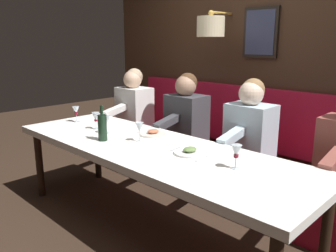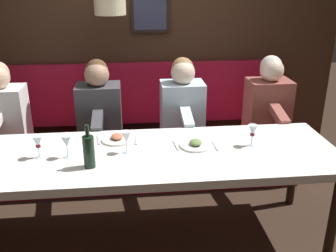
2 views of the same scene
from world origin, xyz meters
TOP-DOWN VIEW (x-y plane):
  - ground_plane at (0.00, 0.00)m, footprint 12.00×12.00m
  - dining_table at (0.00, 0.00)m, footprint 0.90×2.78m
  - banquette_bench at (0.89, 0.00)m, footprint 0.52×2.98m
  - back_wall_panel at (1.46, 0.00)m, footprint 0.59×4.18m
  - diner_near at (0.88, -0.37)m, footprint 0.60×0.40m
  - diner_middle at (0.88, 0.40)m, footprint 0.60×0.40m
  - diner_far at (0.88, 1.25)m, footprint 0.60×0.40m
  - place_setting_0 at (0.07, -0.36)m, footprint 0.24×0.32m
  - place_setting_1 at (0.24, 0.23)m, footprint 0.24×0.32m
  - wine_glass_0 at (-0.02, 0.56)m, footprint 0.07×0.07m
  - wine_glass_1 at (0.03, 1.16)m, footprint 0.07×0.07m
  - wine_glass_2 at (0.04, -0.78)m, footprint 0.07×0.07m
  - wine_glass_3 at (0.02, 0.15)m, footprint 0.07×0.07m
  - wine_glass_4 at (0.00, 0.76)m, footprint 0.07×0.07m
  - wine_bottle at (-0.18, 0.40)m, footprint 0.08×0.08m

SIDE VIEW (x-z plane):
  - ground_plane at x=0.00m, z-range 0.00..0.00m
  - banquette_bench at x=0.89m, z-range 0.00..0.45m
  - dining_table at x=0.00m, z-range 0.31..1.05m
  - place_setting_0 at x=0.07m, z-range 0.73..0.78m
  - place_setting_1 at x=0.24m, z-range 0.73..0.78m
  - diner_near at x=0.88m, z-range 0.42..1.21m
  - diner_middle at x=0.88m, z-range 0.42..1.21m
  - diner_far at x=0.88m, z-range 0.42..1.21m
  - wine_glass_1 at x=0.03m, z-range 0.77..0.94m
  - wine_glass_2 at x=0.04m, z-range 0.77..0.94m
  - wine_glass_4 at x=0.00m, z-range 0.77..0.94m
  - wine_bottle at x=-0.18m, z-range 0.71..1.01m
  - wine_glass_0 at x=-0.02m, z-range 0.77..0.94m
  - wine_glass_3 at x=0.02m, z-range 0.77..0.94m
  - back_wall_panel at x=1.46m, z-range -0.09..2.81m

